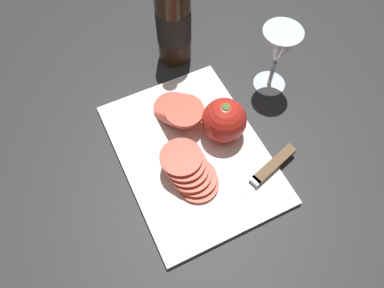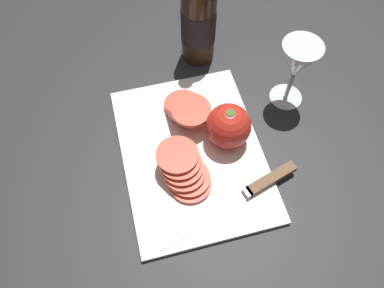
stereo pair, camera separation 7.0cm
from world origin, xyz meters
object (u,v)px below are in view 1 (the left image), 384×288
wine_bottle (173,19)px  knife (264,174)px  tomato_slice_stack_near (189,171)px  whole_tomato (224,120)px  wine_glass (278,50)px  tomato_slice_stack_far (178,109)px

wine_bottle → knife: (0.36, 0.02, -0.09)m
knife → tomato_slice_stack_near: 0.14m
whole_tomato → knife: whole_tomato is taller
wine_glass → knife: 0.25m
whole_tomato → tomato_slice_stack_near: size_ratio=0.73×
wine_glass → tomato_slice_stack_far: bearing=-90.4°
wine_bottle → tomato_slice_stack_near: wine_bottle is taller
tomato_slice_stack_far → whole_tomato: bearing=40.4°
wine_bottle → tomato_slice_stack_far: (0.17, -0.07, -0.07)m
tomato_slice_stack_near → tomato_slice_stack_far: (-0.13, 0.04, 0.00)m
wine_glass → knife: bearing=-35.0°
knife → tomato_slice_stack_far: tomato_slice_stack_far is taller
whole_tomato → knife: (0.12, 0.02, -0.04)m
whole_tomato → tomato_slice_stack_far: whole_tomato is taller
tomato_slice_stack_far → knife: bearing=24.3°
wine_bottle → tomato_slice_stack_near: 0.33m
wine_bottle → knife: wine_bottle is taller
knife → tomato_slice_stack_near: tomato_slice_stack_near is taller
wine_glass → tomato_slice_stack_far: (-0.00, -0.22, -0.07)m
whole_tomato → tomato_slice_stack_near: (0.06, -0.10, -0.02)m
wine_bottle → wine_glass: size_ratio=1.98×
wine_bottle → whole_tomato: size_ratio=3.43×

